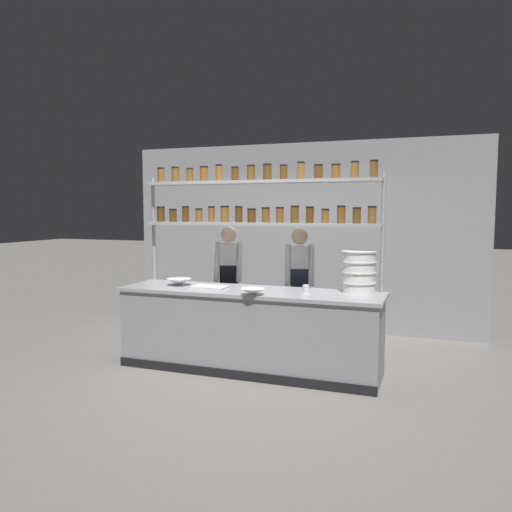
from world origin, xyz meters
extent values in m
plane|color=slate|center=(0.00, 0.00, 0.00)|extent=(40.00, 40.00, 0.00)
cube|color=#939399|center=(0.00, 2.18, 1.41)|extent=(5.39, 0.12, 2.81)
cube|color=gray|center=(0.00, 0.00, 0.44)|extent=(2.93, 0.72, 0.88)
cube|color=#999BA0|center=(0.00, 0.00, 0.90)|extent=(2.99, 0.76, 0.04)
cube|color=black|center=(0.00, -0.36, 0.05)|extent=(2.93, 0.03, 0.10)
cylinder|color=#999BA0|center=(-1.42, 0.33, 1.11)|extent=(0.04, 0.04, 2.22)
cylinder|color=#999BA0|center=(1.42, 0.33, 1.11)|extent=(0.04, 0.04, 2.22)
cube|color=#999BA0|center=(0.00, 0.33, 1.65)|extent=(2.83, 0.28, 0.04)
cylinder|color=#513314|center=(-1.31, 0.33, 1.75)|extent=(0.10, 0.10, 0.17)
cylinder|color=black|center=(-1.31, 0.33, 1.85)|extent=(0.10, 0.10, 0.02)
cylinder|color=#513314|center=(-1.14, 0.33, 1.74)|extent=(0.09, 0.09, 0.14)
cylinder|color=black|center=(-1.14, 0.33, 1.82)|extent=(0.09, 0.09, 0.02)
cylinder|color=#513314|center=(-0.96, 0.33, 1.76)|extent=(0.08, 0.08, 0.18)
cylinder|color=black|center=(-0.96, 0.33, 1.85)|extent=(0.09, 0.09, 0.02)
cylinder|color=brown|center=(-0.78, 0.33, 1.74)|extent=(0.08, 0.08, 0.15)
cylinder|color=black|center=(-0.78, 0.33, 1.83)|extent=(0.09, 0.09, 0.02)
cylinder|color=brown|center=(-0.61, 0.33, 1.75)|extent=(0.08, 0.08, 0.17)
cylinder|color=black|center=(-0.61, 0.33, 1.85)|extent=(0.08, 0.08, 0.02)
cylinder|color=brown|center=(-0.44, 0.33, 1.76)|extent=(0.10, 0.10, 0.18)
cylinder|color=black|center=(-0.44, 0.33, 1.85)|extent=(0.10, 0.10, 0.02)
cylinder|color=#513314|center=(-0.25, 0.33, 1.75)|extent=(0.09, 0.09, 0.17)
cylinder|color=black|center=(-0.25, 0.33, 1.85)|extent=(0.09, 0.09, 0.02)
cylinder|color=#513314|center=(-0.09, 0.33, 1.74)|extent=(0.10, 0.10, 0.15)
cylinder|color=black|center=(-0.09, 0.33, 1.82)|extent=(0.10, 0.10, 0.02)
cylinder|color=brown|center=(0.08, 0.33, 1.75)|extent=(0.09, 0.09, 0.16)
cylinder|color=black|center=(0.08, 0.33, 1.84)|extent=(0.09, 0.09, 0.02)
cylinder|color=brown|center=(0.25, 0.33, 1.75)|extent=(0.09, 0.09, 0.16)
cylinder|color=black|center=(0.25, 0.33, 1.84)|extent=(0.09, 0.09, 0.02)
cylinder|color=brown|center=(0.43, 0.33, 1.76)|extent=(0.10, 0.10, 0.18)
cylinder|color=black|center=(0.43, 0.33, 1.86)|extent=(0.10, 0.10, 0.02)
cylinder|color=#513314|center=(0.61, 0.33, 1.75)|extent=(0.09, 0.09, 0.17)
cylinder|color=black|center=(0.61, 0.33, 1.84)|extent=(0.09, 0.09, 0.02)
cylinder|color=brown|center=(0.79, 0.33, 1.74)|extent=(0.08, 0.08, 0.14)
cylinder|color=black|center=(0.79, 0.33, 1.82)|extent=(0.09, 0.09, 0.02)
cylinder|color=brown|center=(0.96, 0.33, 1.76)|extent=(0.09, 0.09, 0.18)
cylinder|color=black|center=(0.96, 0.33, 1.85)|extent=(0.10, 0.10, 0.02)
cylinder|color=brown|center=(1.13, 0.33, 1.75)|extent=(0.09, 0.09, 0.16)
cylinder|color=black|center=(1.13, 0.33, 1.84)|extent=(0.09, 0.09, 0.02)
cylinder|color=brown|center=(1.30, 0.33, 1.75)|extent=(0.09, 0.09, 0.17)
cylinder|color=black|center=(1.30, 0.33, 1.85)|extent=(0.09, 0.09, 0.02)
cube|color=#999BA0|center=(0.00, 0.33, 2.14)|extent=(2.83, 0.28, 0.04)
cylinder|color=brown|center=(-1.30, 0.33, 2.24)|extent=(0.08, 0.08, 0.16)
cylinder|color=black|center=(-1.30, 0.33, 2.33)|extent=(0.08, 0.08, 0.02)
cylinder|color=brown|center=(-1.10, 0.33, 2.24)|extent=(0.09, 0.09, 0.17)
cylinder|color=black|center=(-1.10, 0.33, 2.34)|extent=(0.10, 0.10, 0.02)
cylinder|color=brown|center=(-0.90, 0.33, 2.23)|extent=(0.08, 0.08, 0.15)
cylinder|color=black|center=(-0.90, 0.33, 2.32)|extent=(0.09, 0.09, 0.02)
cylinder|color=brown|center=(-0.71, 0.33, 2.24)|extent=(0.10, 0.10, 0.16)
cylinder|color=black|center=(-0.71, 0.33, 2.33)|extent=(0.10, 0.10, 0.02)
cylinder|color=brown|center=(-0.51, 0.33, 2.25)|extent=(0.08, 0.08, 0.18)
cylinder|color=black|center=(-0.51, 0.33, 2.35)|extent=(0.08, 0.08, 0.02)
cylinder|color=#513314|center=(-0.30, 0.33, 2.23)|extent=(0.09, 0.09, 0.15)
cylinder|color=black|center=(-0.30, 0.33, 2.32)|extent=(0.09, 0.09, 0.02)
cylinder|color=brown|center=(-0.10, 0.33, 2.24)|extent=(0.10, 0.10, 0.16)
cylinder|color=black|center=(-0.10, 0.33, 2.33)|extent=(0.10, 0.10, 0.02)
cylinder|color=#513314|center=(0.10, 0.33, 2.24)|extent=(0.10, 0.10, 0.17)
cylinder|color=black|center=(0.10, 0.33, 2.34)|extent=(0.10, 0.10, 0.02)
cylinder|color=#513314|center=(0.30, 0.33, 2.23)|extent=(0.09, 0.09, 0.15)
cylinder|color=black|center=(0.30, 0.33, 2.32)|extent=(0.09, 0.09, 0.02)
cylinder|color=brown|center=(0.50, 0.33, 2.25)|extent=(0.09, 0.09, 0.18)
cylinder|color=black|center=(0.50, 0.33, 2.35)|extent=(0.09, 0.09, 0.02)
cylinder|color=#513314|center=(0.70, 0.33, 2.23)|extent=(0.10, 0.10, 0.14)
cylinder|color=black|center=(0.70, 0.33, 2.31)|extent=(0.10, 0.10, 0.02)
cylinder|color=brown|center=(0.90, 0.33, 2.23)|extent=(0.10, 0.10, 0.14)
cylinder|color=black|center=(0.90, 0.33, 2.31)|extent=(0.10, 0.10, 0.02)
cylinder|color=brown|center=(1.11, 0.33, 2.24)|extent=(0.09, 0.09, 0.17)
cylinder|color=black|center=(1.11, 0.33, 2.34)|extent=(0.09, 0.09, 0.02)
cylinder|color=brown|center=(1.31, 0.33, 2.24)|extent=(0.09, 0.09, 0.17)
cylinder|color=black|center=(1.31, 0.33, 2.34)|extent=(0.09, 0.09, 0.02)
cylinder|color=black|center=(-0.64, 0.72, 0.39)|extent=(0.11, 0.11, 0.77)
cylinder|color=black|center=(-0.48, 0.76, 0.39)|extent=(0.11, 0.11, 0.77)
cube|color=black|center=(-0.56, 0.74, 0.94)|extent=(0.26, 0.22, 0.33)
cube|color=white|center=(-0.56, 0.74, 1.24)|extent=(0.26, 0.23, 0.27)
sphere|color=beige|center=(-0.56, 0.74, 1.50)|extent=(0.20, 0.20, 0.20)
cylinder|color=white|center=(-0.68, 0.64, 1.15)|extent=(0.13, 0.25, 0.51)
cylinder|color=white|center=(-0.40, 0.72, 1.15)|extent=(0.13, 0.25, 0.51)
cylinder|color=black|center=(0.31, 0.71, 0.38)|extent=(0.11, 0.11, 0.77)
cylinder|color=black|center=(0.47, 0.75, 0.38)|extent=(0.11, 0.11, 0.77)
cube|color=#232838|center=(0.39, 0.73, 0.93)|extent=(0.26, 0.22, 0.33)
cube|color=white|center=(0.39, 0.73, 1.23)|extent=(0.26, 0.23, 0.27)
sphere|color=tan|center=(0.39, 0.73, 1.49)|extent=(0.20, 0.20, 0.20)
cylinder|color=white|center=(0.26, 0.64, 1.14)|extent=(0.13, 0.25, 0.51)
cylinder|color=white|center=(0.54, 0.71, 1.14)|extent=(0.13, 0.25, 0.51)
cylinder|color=white|center=(1.18, 0.26, 0.97)|extent=(0.36, 0.36, 0.10)
cylinder|color=silver|center=(1.18, 0.26, 1.03)|extent=(0.38, 0.38, 0.01)
cylinder|color=white|center=(1.18, 0.26, 1.08)|extent=(0.36, 0.36, 0.10)
cylinder|color=silver|center=(1.18, 0.26, 1.14)|extent=(0.38, 0.38, 0.01)
cylinder|color=white|center=(1.18, 0.26, 1.20)|extent=(0.36, 0.36, 0.10)
cylinder|color=silver|center=(1.18, 0.26, 1.25)|extent=(0.38, 0.38, 0.01)
cylinder|color=white|center=(1.18, 0.26, 1.31)|extent=(0.36, 0.36, 0.10)
cylinder|color=silver|center=(1.18, 0.26, 1.37)|extent=(0.38, 0.38, 0.01)
cube|color=silver|center=(-0.47, -0.04, 0.93)|extent=(0.40, 0.26, 0.02)
cylinder|color=white|center=(0.16, -0.31, 0.93)|extent=(0.12, 0.12, 0.01)
cone|color=white|center=(0.16, -0.31, 0.96)|extent=(0.26, 0.26, 0.07)
cylinder|color=white|center=(-0.91, 0.03, 0.93)|extent=(0.13, 0.13, 0.01)
cone|color=white|center=(-0.91, 0.03, 0.96)|extent=(0.29, 0.29, 0.08)
cylinder|color=silver|center=(0.64, 0.04, 0.96)|extent=(0.07, 0.07, 0.08)
camera|label=1|loc=(1.94, -5.20, 1.82)|focal=35.00mm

